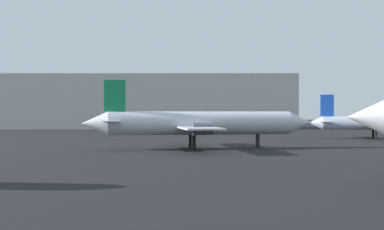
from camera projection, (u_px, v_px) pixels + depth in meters
name	position (u px, v px, depth m)	size (l,w,h in m)	color
airplane_distant	(201.00, 123.00, 63.72)	(30.55, 21.78, 8.80)	silver
airplane_far_left	(381.00, 123.00, 87.41)	(25.17, 17.83, 7.92)	#B2BCCC
terminal_building	(141.00, 102.00, 145.12)	(89.22, 23.18, 15.31)	#B7B7B2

